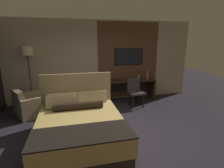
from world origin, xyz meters
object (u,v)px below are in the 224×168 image
at_px(tv, 129,57).
at_px(armchair_by_window, 31,105).
at_px(bed, 80,126).
at_px(desk_chair, 135,90).
at_px(floor_lamp, 28,56).
at_px(vase_tall, 147,73).
at_px(desk, 130,86).
at_px(vase_short, 139,77).

xyz_separation_m(tv, armchair_by_window, (-3.26, -0.83, -1.27)).
relative_size(bed, desk_chair, 2.31).
height_order(bed, floor_lamp, floor_lamp).
relative_size(tv, floor_lamp, 0.54).
distance_m(bed, vase_tall, 3.51).
relative_size(desk, vase_short, 9.69).
relative_size(bed, tv, 1.99).
height_order(tv, floor_lamp, floor_lamp).
bearing_deg(desk, floor_lamp, 179.13).
bearing_deg(desk_chair, tv, 79.76).
xyz_separation_m(armchair_by_window, floor_lamp, (-0.07, 0.65, 1.37)).
height_order(desk, desk_chair, desk_chair).
relative_size(armchair_by_window, floor_lamp, 0.58).
distance_m(armchair_by_window, vase_tall, 3.98).
xyz_separation_m(armchair_by_window, vase_short, (3.54, 0.52, 0.55)).
height_order(vase_tall, vase_short, vase_tall).
bearing_deg(tv, floor_lamp, -176.91).
distance_m(bed, floor_lamp, 3.05).
height_order(bed, vase_tall, bed).
relative_size(armchair_by_window, vase_short, 6.39).
relative_size(armchair_by_window, vase_tall, 2.60).
xyz_separation_m(desk_chair, vase_tall, (0.69, 0.56, 0.42)).
relative_size(tv, desk_chair, 1.16).
bearing_deg(tv, desk, -90.00).
bearing_deg(tv, vase_short, -47.51).
bearing_deg(bed, armchair_by_window, 126.63).
distance_m(desk_chair, floor_lamp, 3.51).
bearing_deg(vase_short, vase_tall, 3.88).
height_order(desk_chair, vase_short, vase_short).
relative_size(desk, armchair_by_window, 1.52).
bearing_deg(vase_short, bed, -134.61).
bearing_deg(armchair_by_window, vase_short, -111.45).
height_order(tv, vase_short, tv).
bearing_deg(floor_lamp, vase_tall, -1.50).
bearing_deg(armchair_by_window, bed, -173.22).
bearing_deg(vase_tall, armchair_by_window, -172.00).
bearing_deg(vase_tall, desk, 175.19).
relative_size(bed, desk, 1.21).
distance_m(desk_chair, vase_tall, 0.98).
height_order(desk_chair, vase_tall, vase_tall).
height_order(desk_chair, armchair_by_window, desk_chair).
bearing_deg(armchair_by_window, desk_chair, -120.11).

